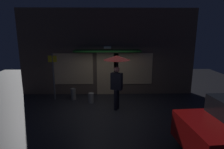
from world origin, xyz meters
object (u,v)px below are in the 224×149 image
at_px(person_with_umbrella, 117,69).
at_px(sidewalk_bollard, 73,94).
at_px(street_sign_post, 53,74).
at_px(sidewalk_bollard_2, 91,98).

bearing_deg(person_with_umbrella, sidewalk_bollard, 173.80).
height_order(street_sign_post, sidewalk_bollard_2, street_sign_post).
bearing_deg(sidewalk_bollard, street_sign_post, 179.79).
bearing_deg(sidewalk_bollard, person_with_umbrella, -30.15).
distance_m(sidewalk_bollard, sidewalk_bollard_2, 1.00).
relative_size(person_with_umbrella, sidewalk_bollard_2, 4.84).
height_order(street_sign_post, sidewalk_bollard, street_sign_post).
xyz_separation_m(person_with_umbrella, sidewalk_bollard, (-2.03, 1.18, -1.46)).
height_order(sidewalk_bollard, sidewalk_bollard_2, sidewalk_bollard).
distance_m(person_with_umbrella, street_sign_post, 3.18).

